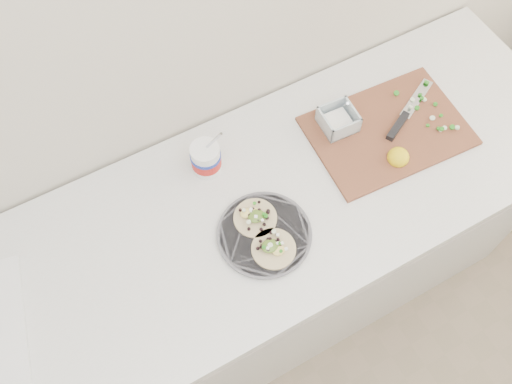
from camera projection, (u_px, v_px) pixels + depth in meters
counter at (199, 292)px, 1.93m from camera, size 2.44×0.66×0.90m
taco_plate at (264, 233)px, 1.52m from camera, size 0.26×0.26×0.04m
tub at (207, 156)px, 1.58m from camera, size 0.09×0.09×0.20m
cutboard at (384, 127)px, 1.69m from camera, size 0.47×0.34×0.07m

